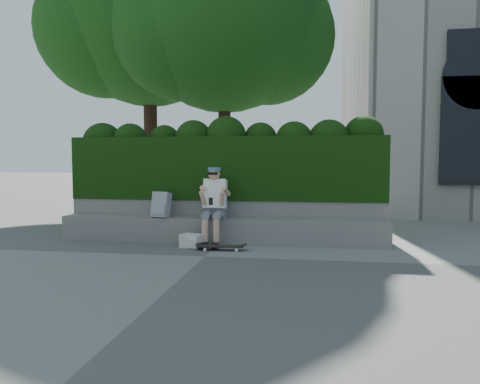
% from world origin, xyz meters
% --- Properties ---
extents(ground, '(80.00, 80.00, 0.00)m').
position_xyz_m(ground, '(0.00, 0.00, 0.00)').
color(ground, slate).
rests_on(ground, ground).
extents(bench_ledge, '(6.00, 0.45, 0.45)m').
position_xyz_m(bench_ledge, '(0.00, 1.25, 0.23)').
color(bench_ledge, gray).
rests_on(bench_ledge, ground).
extents(planter_wall, '(6.00, 0.50, 0.75)m').
position_xyz_m(planter_wall, '(0.00, 1.73, 0.38)').
color(planter_wall, gray).
rests_on(planter_wall, ground).
extents(hedge, '(6.00, 1.00, 1.20)m').
position_xyz_m(hedge, '(0.00, 1.95, 1.35)').
color(hedge, black).
rests_on(hedge, planter_wall).
extents(tree_left, '(5.18, 5.18, 7.95)m').
position_xyz_m(tree_left, '(-0.72, 5.39, 5.35)').
color(tree_left, black).
rests_on(tree_left, ground).
extents(tree_right, '(5.30, 5.30, 8.39)m').
position_xyz_m(tree_right, '(-3.16, 6.40, 5.73)').
color(tree_right, black).
rests_on(tree_right, ground).
extents(person, '(0.40, 0.76, 1.38)m').
position_xyz_m(person, '(-0.08, 1.07, 0.75)').
color(person, slate).
rests_on(person, ground).
extents(skateboard, '(0.77, 0.24, 0.08)m').
position_xyz_m(skateboard, '(0.16, 0.51, 0.07)').
color(skateboard, black).
rests_on(skateboard, ground).
extents(backpack_plaid, '(0.35, 0.24, 0.47)m').
position_xyz_m(backpack_plaid, '(-1.09, 1.15, 0.68)').
color(backpack_plaid, '#B9B8BD').
rests_on(backpack_plaid, bench_ledge).
extents(backpack_ground, '(0.42, 0.35, 0.23)m').
position_xyz_m(backpack_ground, '(-0.40, 0.69, 0.12)').
color(backpack_ground, silver).
rests_on(backpack_ground, ground).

